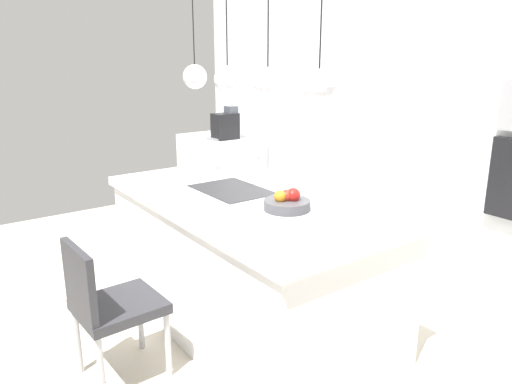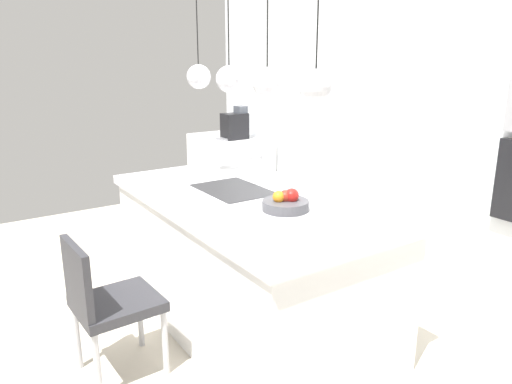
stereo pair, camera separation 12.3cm
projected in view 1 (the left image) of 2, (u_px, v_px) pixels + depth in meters
name	position (u px, v px, depth m)	size (l,w,h in m)	color
floor	(248.00, 322.00, 3.48)	(6.60, 6.60, 0.00)	beige
back_wall	(410.00, 121.00, 4.06)	(6.00, 0.10, 2.60)	white
kitchen_island	(247.00, 261.00, 3.35)	(2.10, 1.12, 0.94)	white
sink_basin	(232.00, 191.00, 3.36)	(0.56, 0.40, 0.02)	#2D2D30
faucet	(257.00, 166.00, 3.45)	(0.02, 0.17, 0.22)	silver
fruit_bowl	(287.00, 203.00, 2.93)	(0.28, 0.28, 0.13)	#4C4C51
side_counter	(220.00, 173.00, 5.95)	(1.10, 0.60, 0.88)	white
coffee_machine	(225.00, 125.00, 5.69)	(0.20, 0.35, 0.38)	black
chair_near	(108.00, 303.00, 2.75)	(0.44, 0.48, 0.86)	#333338
pendant_light_left	(195.00, 76.00, 3.53)	(0.18, 0.18, 0.78)	silver
pendant_light_center_left	(227.00, 79.00, 3.19)	(0.18, 0.18, 0.78)	silver
pendant_light_center_right	(268.00, 82.00, 2.85)	(0.18, 0.18, 0.78)	silver
pendant_light_right	(319.00, 85.00, 2.51)	(0.18, 0.18, 0.78)	silver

